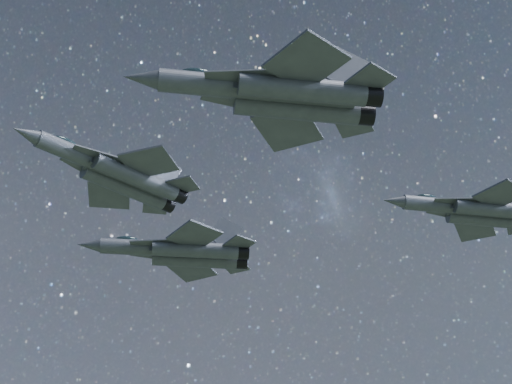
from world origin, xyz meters
name	(u,v)px	position (x,y,z in m)	size (l,w,h in m)	color
jet_lead	(117,174)	(-10.17, -2.95, 154.67)	(16.00, 10.86, 4.02)	#373B45
jet_left	(181,252)	(0.13, 10.56, 156.78)	(17.61, 11.81, 4.45)	#373B45
jet_right	(279,94)	(-1.68, -15.74, 156.18)	(19.96, 13.51, 5.02)	#373B45
jet_slot	(477,211)	(23.47, -6.15, 157.94)	(15.91, 10.82, 4.00)	#373B45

